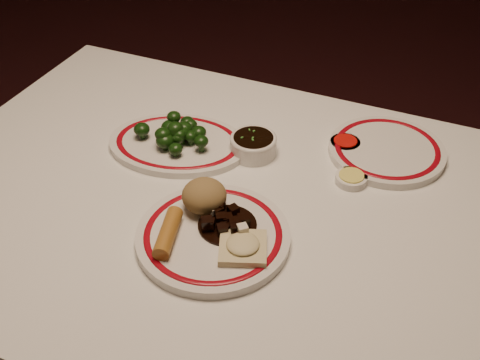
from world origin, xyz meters
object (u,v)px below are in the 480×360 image
dining_table (213,232)px  stirfry_heap (226,221)px  broccoli_pile (176,132)px  broccoli_plate (178,144)px  spring_roll (168,233)px  rice_mound (204,196)px  main_plate (213,236)px  soy_bowl (253,146)px  fried_wonton (243,246)px

dining_table → stirfry_heap: (0.07, -0.08, 0.12)m
broccoli_pile → broccoli_plate: bearing=-27.1°
broccoli_plate → spring_roll: bearing=-65.0°
stirfry_heap → broccoli_plate: size_ratio=0.31×
spring_roll → broccoli_plate: (-0.13, 0.27, -0.02)m
rice_mound → broccoli_plate: 0.23m
main_plate → soy_bowl: (-0.03, 0.27, 0.01)m
dining_table → broccoli_plate: bearing=138.7°
spring_roll → soy_bowl: spring_roll is taller
main_plate → broccoli_pile: bearing=130.3°
rice_mound → stirfry_heap: size_ratio=0.78×
spring_roll → broccoli_plate: 0.30m
spring_roll → broccoli_pile: bearing=100.4°
rice_mound → broccoli_pile: bearing=131.0°
broccoli_plate → soy_bowl: 0.16m
rice_mound → broccoli_plate: (-0.15, 0.17, -0.04)m
dining_table → broccoli_pile: (-0.14, 0.12, 0.13)m
main_plate → soy_bowl: bearing=97.3°
broccoli_plate → soy_bowl: size_ratio=3.51×
fried_wonton → stirfry_heap: stirfry_heap is taller
main_plate → stirfry_heap: (0.01, 0.03, 0.02)m
spring_roll → dining_table: bearing=70.5°
main_plate → spring_roll: (-0.07, -0.04, 0.02)m
dining_table → spring_roll: spring_roll is taller
dining_table → broccoli_pile: 0.23m
broccoli_plate → main_plate: bearing=-49.9°
rice_mound → soy_bowl: (0.01, 0.21, -0.03)m
dining_table → broccoli_plate: broccoli_plate is taller
fried_wonton → broccoli_pile: 0.36m
main_plate → spring_roll: 0.08m
broccoli_plate → soy_bowl: bearing=15.4°
dining_table → broccoli_plate: size_ratio=3.53×
dining_table → soy_bowl: size_ratio=12.37×
main_plate → broccoli_pile: broccoli_pile is taller
main_plate → broccoli_pile: (-0.19, 0.23, 0.03)m
dining_table → main_plate: size_ratio=3.42×
main_plate → fried_wonton: bearing=-15.3°
dining_table → broccoli_plate: 0.21m
fried_wonton → soy_bowl: (-0.10, 0.29, -0.01)m
stirfry_heap → dining_table: bearing=129.8°
dining_table → main_plate: main_plate is taller
fried_wonton → stirfry_heap: 0.07m
main_plate → fried_wonton: fried_wonton is taller
broccoli_plate → broccoli_pile: size_ratio=2.00×
rice_mound → fried_wonton: rice_mound is taller
soy_bowl → spring_roll: bearing=-95.6°
main_plate → rice_mound: (-0.04, 0.06, 0.04)m
broccoli_plate → broccoli_pile: broccoli_pile is taller
broccoli_pile → soy_bowl: (0.16, 0.04, -0.02)m
spring_roll → soy_bowl: (0.03, 0.31, -0.01)m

